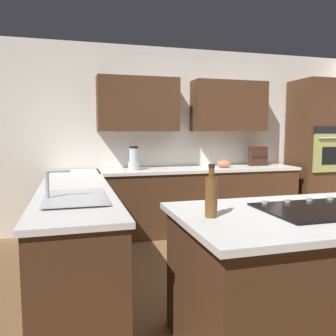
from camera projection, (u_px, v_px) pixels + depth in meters
The scene contains 15 objects.
ground_plane at pixel (273, 278), 3.33m from camera, with size 14.00×14.00×0.00m, color brown.
wall_back at pixel (195, 131), 5.12m from camera, with size 6.00×0.44×2.60m.
lower_cabinets_back at pixel (200, 201), 4.90m from camera, with size 2.80×0.60×0.86m, color #472B19.
countertop_back at pixel (200, 169), 4.85m from camera, with size 2.84×0.64×0.04m, color silver.
lower_cabinets_side at pixel (76, 234), 3.32m from camera, with size 0.60×2.90×0.86m, color #472B19.
countertop_side at pixel (75, 188), 3.27m from camera, with size 0.64×2.94×0.04m, color silver.
island_base at pixel (318, 280), 2.29m from camera, with size 1.81×0.97×0.86m, color #472B19.
island_top at pixel (321, 213), 2.24m from camera, with size 1.89×1.05×0.04m, color silver.
wall_oven at pixel (318, 152), 5.35m from camera, with size 0.80×0.66×2.18m.
sink_unit at pixel (74, 197), 2.61m from camera, with size 0.46×0.70×0.23m.
cooktop at pixel (320, 209), 2.25m from camera, with size 0.76×0.56×0.03m.
blender at pixel (134, 160), 4.56m from camera, with size 0.15×0.15×0.32m.
mixing_bowl at pixel (224, 164), 4.92m from camera, with size 0.20×0.20×0.11m, color #CC724C.
spice_rack at pixel (258, 156), 5.17m from camera, with size 0.27×0.11×0.29m.
oil_bottle at pixel (211, 196), 2.06m from camera, with size 0.07×0.07×0.32m.
Camera 1 is at (1.83, 2.81, 1.41)m, focal length 36.90 mm.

